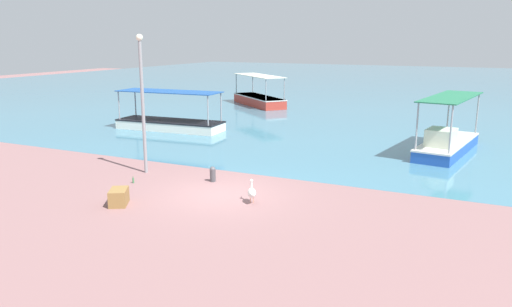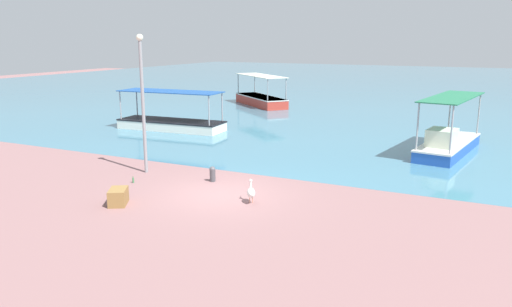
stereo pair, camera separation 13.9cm
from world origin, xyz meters
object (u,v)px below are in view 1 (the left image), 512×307
(fishing_boat_outer, at_px, (447,142))
(mooring_bollard, at_px, (213,174))
(fishing_boat_center, at_px, (259,99))
(pelican, at_px, (252,192))
(fishing_boat_near_left, at_px, (170,122))
(cargo_crate, at_px, (119,197))
(lamp_post, at_px, (142,97))
(glass_bottle, at_px, (133,180))

(fishing_boat_outer, height_order, mooring_bollard, fishing_boat_outer)
(fishing_boat_center, bearing_deg, pelican, -65.32)
(fishing_boat_center, bearing_deg, fishing_boat_near_left, -89.92)
(fishing_boat_outer, xyz_separation_m, cargo_crate, (-9.25, -13.03, -0.31))
(lamp_post, height_order, cargo_crate, lamp_post)
(pelican, relative_size, glass_bottle, 2.96)
(fishing_boat_outer, relative_size, pelican, 8.11)
(mooring_bollard, bearing_deg, fishing_boat_outer, 49.72)
(fishing_boat_center, relative_size, cargo_crate, 7.14)
(pelican, xyz_separation_m, mooring_bollard, (-2.54, 1.69, -0.05))
(fishing_boat_outer, distance_m, glass_bottle, 15.03)
(mooring_bollard, bearing_deg, cargo_crate, -110.67)
(fishing_boat_outer, distance_m, pelican, 12.12)
(cargo_crate, xyz_separation_m, glass_bottle, (-1.25, 2.28, -0.17))
(fishing_boat_near_left, height_order, lamp_post, lamp_post)
(mooring_bollard, distance_m, cargo_crate, 4.07)
(fishing_boat_near_left, relative_size, lamp_post, 1.20)
(cargo_crate, bearing_deg, mooring_bollard, 69.33)
(lamp_post, bearing_deg, glass_bottle, -70.35)
(pelican, distance_m, lamp_post, 6.63)
(fishing_boat_near_left, bearing_deg, fishing_boat_center, 90.08)
(cargo_crate, bearing_deg, fishing_boat_center, 104.87)
(fishing_boat_near_left, relative_size, pelican, 8.54)
(pelican, relative_size, mooring_bollard, 1.32)
(lamp_post, height_order, mooring_bollard, lamp_post)
(fishing_boat_outer, xyz_separation_m, pelican, (-5.28, -10.91, -0.21))
(fishing_boat_outer, bearing_deg, lamp_post, -140.05)
(cargo_crate, bearing_deg, glass_bottle, 118.73)
(lamp_post, bearing_deg, fishing_boat_near_left, 119.41)
(fishing_boat_near_left, bearing_deg, mooring_bollard, -47.01)
(glass_bottle, bearing_deg, pelican, -1.79)
(fishing_boat_outer, xyz_separation_m, fishing_boat_near_left, (-16.01, -0.42, -0.10))
(fishing_boat_near_left, height_order, pelican, fishing_boat_near_left)
(fishing_boat_outer, height_order, cargo_crate, fishing_boat_outer)
(pelican, bearing_deg, fishing_boat_center, 114.68)
(fishing_boat_outer, xyz_separation_m, mooring_bollard, (-7.81, -9.22, -0.26))
(fishing_boat_near_left, distance_m, lamp_post, 10.48)
(lamp_post, distance_m, mooring_bollard, 4.32)
(fishing_boat_center, distance_m, mooring_bollard, 23.21)
(fishing_boat_outer, bearing_deg, mooring_bollard, -130.28)
(glass_bottle, bearing_deg, cargo_crate, -61.27)
(mooring_bollard, relative_size, cargo_crate, 0.68)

